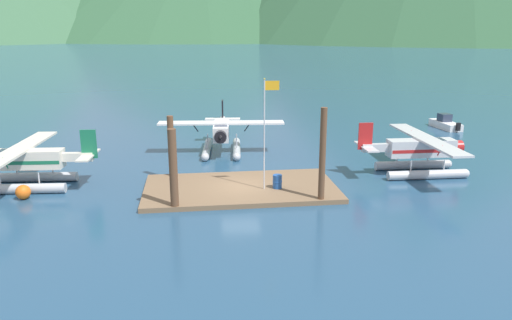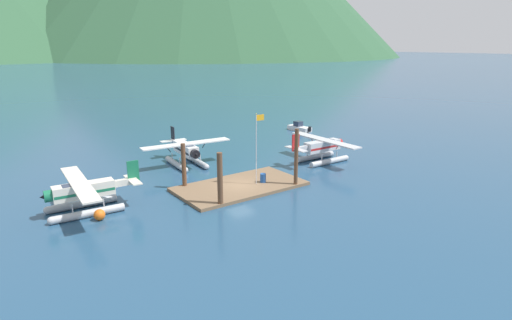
% 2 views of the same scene
% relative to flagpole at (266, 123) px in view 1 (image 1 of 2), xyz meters
% --- Properties ---
extents(ground_plane, '(1200.00, 1200.00, 0.00)m').
position_rel_flagpole_xyz_m(ground_plane, '(-1.54, 0.74, -4.58)').
color(ground_plane, navy).
extents(dock_platform, '(12.34, 6.71, 0.30)m').
position_rel_flagpole_xyz_m(dock_platform, '(-1.54, 0.74, -4.43)').
color(dock_platform, brown).
rests_on(dock_platform, ground).
extents(piling_near_left, '(0.48, 0.48, 4.81)m').
position_rel_flagpole_xyz_m(piling_near_left, '(-5.65, -2.35, -2.18)').
color(piling_near_left, brown).
rests_on(piling_near_left, ground).
extents(piling_near_right, '(0.38, 0.38, 5.82)m').
position_rel_flagpole_xyz_m(piling_near_right, '(3.01, -2.27, -1.68)').
color(piling_near_right, brown).
rests_on(piling_near_right, ground).
extents(piling_far_left, '(0.43, 0.43, 4.48)m').
position_rel_flagpole_xyz_m(piling_far_left, '(-6.01, 3.74, -2.35)').
color(piling_far_left, brown).
rests_on(piling_far_left, ground).
extents(flagpole, '(0.95, 0.10, 7.00)m').
position_rel_flagpole_xyz_m(flagpole, '(0.00, 0.00, 0.00)').
color(flagpole, silver).
rests_on(flagpole, dock_platform).
extents(fuel_drum, '(0.62, 0.62, 0.88)m').
position_rel_flagpole_xyz_m(fuel_drum, '(0.75, 0.05, -3.84)').
color(fuel_drum, '#1E4C99').
rests_on(fuel_drum, dock_platform).
extents(mooring_buoy, '(0.90, 0.90, 0.90)m').
position_rel_flagpole_xyz_m(mooring_buoy, '(-14.97, 0.84, -4.14)').
color(mooring_buoy, orange).
rests_on(mooring_buoy, ground).
extents(seaplane_silver_stbd_fwd, '(7.98, 10.43, 3.84)m').
position_rel_flagpole_xyz_m(seaplane_silver_stbd_fwd, '(11.65, 2.82, -3.01)').
color(seaplane_silver_stbd_fwd, '#B7BABF').
rests_on(seaplane_silver_stbd_fwd, ground).
extents(seaplane_cream_port_fwd, '(7.97, 10.47, 3.84)m').
position_rel_flagpole_xyz_m(seaplane_cream_port_fwd, '(-15.44, 3.20, -3.01)').
color(seaplane_cream_port_fwd, '#B7BABF').
rests_on(seaplane_cream_port_fwd, ground).
extents(seaplane_white_bow_centre, '(10.48, 7.97, 3.84)m').
position_rel_flagpole_xyz_m(seaplane_white_bow_centre, '(-2.15, 10.92, -3.01)').
color(seaplane_white_bow_centre, '#B7BABF').
rests_on(seaplane_white_bow_centre, ground).
extents(boat_white_open_east, '(1.73, 4.89, 1.50)m').
position_rel_flagpole_xyz_m(boat_white_open_east, '(21.85, 18.44, -4.10)').
color(boat_white_open_east, silver).
rests_on(boat_white_open_east, ground).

